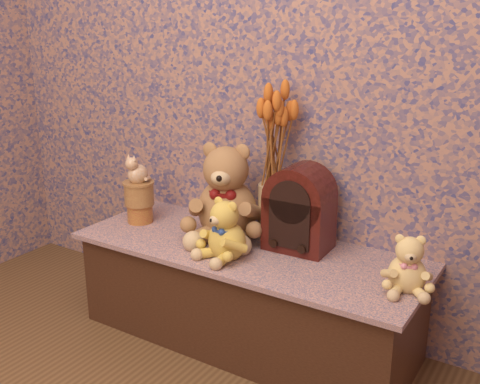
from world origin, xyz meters
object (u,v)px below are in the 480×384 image
(ceramic_vase, at_px, (274,211))
(cat_figurine, at_px, (138,168))
(biscuit_tin_lower, at_px, (140,213))
(teddy_large, at_px, (227,187))
(teddy_medium, at_px, (227,226))
(cathedral_radio, at_px, (300,207))
(teddy_small, at_px, (408,260))

(ceramic_vase, relative_size, cat_figurine, 1.71)
(biscuit_tin_lower, relative_size, cat_figurine, 0.85)
(teddy_large, relative_size, teddy_medium, 1.71)
(teddy_medium, relative_size, cat_figurine, 1.88)
(teddy_medium, bearing_deg, cathedral_radio, 65.21)
(teddy_small, bearing_deg, cat_figurine, 157.23)
(cathedral_radio, bearing_deg, teddy_medium, -132.84)
(cathedral_radio, relative_size, ceramic_vase, 1.50)
(cathedral_radio, distance_m, biscuit_tin_lower, 0.74)
(cat_figurine, bearing_deg, teddy_medium, -6.72)
(teddy_large, relative_size, ceramic_vase, 1.88)
(ceramic_vase, distance_m, biscuit_tin_lower, 0.61)
(teddy_small, bearing_deg, biscuit_tin_lower, 157.23)
(teddy_medium, bearing_deg, ceramic_vase, 95.61)
(teddy_small, distance_m, cathedral_radio, 0.48)
(teddy_large, height_order, cathedral_radio, teddy_large)
(teddy_small, distance_m, biscuit_tin_lower, 1.18)
(teddy_small, distance_m, ceramic_vase, 0.62)
(teddy_small, relative_size, ceramic_vase, 0.94)
(cathedral_radio, xyz_separation_m, ceramic_vase, (-0.14, 0.05, -0.06))
(cathedral_radio, xyz_separation_m, cat_figurine, (-0.72, -0.11, 0.08))
(ceramic_vase, bearing_deg, biscuit_tin_lower, -164.45)
(teddy_large, distance_m, ceramic_vase, 0.22)
(teddy_large, xyz_separation_m, cathedral_radio, (0.31, 0.04, -0.04))
(teddy_medium, relative_size, ceramic_vase, 1.10)
(teddy_large, xyz_separation_m, biscuit_tin_lower, (-0.41, -0.07, -0.17))
(teddy_small, bearing_deg, teddy_medium, 166.36)
(teddy_small, distance_m, cat_figurine, 1.19)
(ceramic_vase, xyz_separation_m, cat_figurine, (-0.58, -0.16, 0.13))
(biscuit_tin_lower, height_order, cat_figurine, cat_figurine)
(cathedral_radio, relative_size, biscuit_tin_lower, 3.00)
(teddy_large, height_order, teddy_medium, teddy_large)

